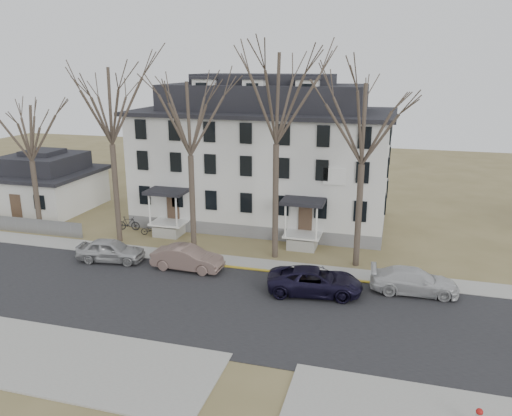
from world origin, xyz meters
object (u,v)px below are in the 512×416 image
(car_white, at_px, (414,282))
(car_silver, at_px, (111,251))
(small_house, at_px, (46,184))
(tree_mid_right, at_px, (364,118))
(boarding_house, at_px, (263,157))
(tree_mid_left, at_px, (189,114))
(car_tan, at_px, (187,259))
(car_navy, at_px, (315,282))
(tree_far_left, at_px, (109,101))
(bicycle_left, at_px, (151,230))
(tree_bungalow, at_px, (28,129))
(bicycle_right, at_px, (128,224))
(tree_center, at_px, (277,92))

(car_white, bearing_deg, car_silver, 87.81)
(small_house, bearing_deg, tree_mid_right, -12.27)
(boarding_house, bearing_deg, tree_mid_left, -110.20)
(car_tan, xyz_separation_m, car_white, (13.96, 0.36, -0.04))
(small_house, distance_m, car_navy, 28.87)
(boarding_house, xyz_separation_m, tree_far_left, (-9.00, -8.15, 4.96))
(boarding_house, xyz_separation_m, car_silver, (-7.39, -11.98, -4.61))
(car_navy, xyz_separation_m, bicycle_left, (-13.89, 6.75, -0.35))
(car_white, bearing_deg, tree_bungalow, 79.63)
(car_silver, distance_m, car_navy, 14.01)
(small_house, relative_size, tree_mid_left, 0.68)
(bicycle_right, bearing_deg, car_tan, -137.77)
(car_tan, height_order, car_white, car_tan)
(tree_far_left, xyz_separation_m, bicycle_right, (-0.57, 2.33, -9.79))
(tree_center, relative_size, tree_mid_right, 1.15)
(boarding_house, xyz_separation_m, tree_mid_right, (8.50, -8.15, 4.22))
(boarding_house, bearing_deg, car_tan, -99.04)
(tree_far_left, height_order, tree_bungalow, tree_far_left)
(small_house, bearing_deg, bicycle_right, -20.33)
(tree_bungalow, height_order, bicycle_right, tree_bungalow)
(tree_far_left, relative_size, tree_center, 0.93)
(small_house, relative_size, car_white, 1.75)
(tree_far_left, relative_size, bicycle_right, 7.39)
(car_navy, height_order, bicycle_left, car_navy)
(tree_center, distance_m, car_navy, 12.02)
(boarding_house, relative_size, tree_bungalow, 1.93)
(tree_far_left, distance_m, car_navy, 18.95)
(boarding_house, height_order, small_house, boarding_house)
(tree_far_left, xyz_separation_m, tree_center, (12.00, 0.00, 0.74))
(tree_center, bearing_deg, small_house, 164.92)
(tree_center, xyz_separation_m, tree_bungalow, (-19.00, 0.00, -2.97))
(car_tan, bearing_deg, small_house, 62.61)
(tree_mid_left, relative_size, tree_center, 0.87)
(tree_far_left, bearing_deg, tree_bungalow, 180.00)
(car_navy, bearing_deg, tree_mid_right, -28.71)
(boarding_house, distance_m, bicycle_right, 12.19)
(tree_mid_left, height_order, tree_mid_right, same)
(tree_mid_right, relative_size, tree_bungalow, 1.18)
(boarding_house, height_order, car_navy, boarding_house)
(boarding_house, xyz_separation_m, bicycle_right, (-9.57, -5.82, -4.82))
(small_house, relative_size, tree_bungalow, 0.81)
(boarding_house, xyz_separation_m, tree_bungalow, (-16.00, -8.15, 2.74))
(tree_mid_left, height_order, bicycle_left, tree_mid_left)
(car_navy, distance_m, bicycle_left, 15.45)
(bicycle_left, bearing_deg, car_navy, -130.79)
(car_silver, bearing_deg, tree_far_left, 15.60)
(car_tan, bearing_deg, car_white, -87.20)
(boarding_house, relative_size, tree_mid_left, 1.63)
(tree_bungalow, height_order, car_tan, tree_bungalow)
(tree_center, distance_m, car_white, 14.18)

